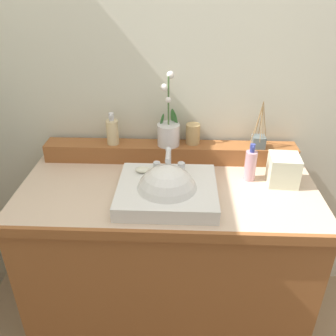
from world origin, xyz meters
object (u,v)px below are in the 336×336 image
object	(u,v)px
soap_dispenser	(112,131)
reed_diffuser	(259,141)
sink_basin	(168,194)
tissue_box	(283,170)
soap_bar	(143,170)
tumbler_cup	(193,134)
lotion_bottle	(250,165)
potted_plant	(169,130)

from	to	relation	value
soap_dispenser	reed_diffuser	xyz separation A→B (m)	(0.72, -0.01, -0.03)
sink_basin	tissue_box	distance (m)	0.54
reed_diffuser	tissue_box	world-z (taller)	reed_diffuser
soap_bar	soap_dispenser	distance (m)	0.30
sink_basin	reed_diffuser	xyz separation A→B (m)	(0.43, 0.34, 0.10)
tumbler_cup	lotion_bottle	world-z (taller)	tumbler_cup
soap_bar	potted_plant	bearing A→B (deg)	66.16
soap_dispenser	potted_plant	bearing A→B (deg)	0.10
sink_basin	lotion_bottle	bearing A→B (deg)	25.80
potted_plant	tumbler_cup	size ratio (longest dim) A/B	3.53
reed_diffuser	lotion_bottle	bearing A→B (deg)	-110.26
potted_plant	reed_diffuser	xyz separation A→B (m)	(0.44, -0.01, -0.04)
sink_basin	lotion_bottle	world-z (taller)	lotion_bottle
soap_dispenser	lotion_bottle	world-z (taller)	soap_dispenser
soap_bar	tissue_box	xyz separation A→B (m)	(0.63, 0.04, -0.01)
lotion_bottle	tumbler_cup	bearing A→B (deg)	143.51
tumbler_cup	tissue_box	size ratio (longest dim) A/B	0.75
soap_bar	reed_diffuser	size ratio (longest dim) A/B	0.30
sink_basin	potted_plant	xyz separation A→B (m)	(-0.01, 0.35, 0.14)
sink_basin	tissue_box	world-z (taller)	sink_basin
soap_bar	soap_dispenser	world-z (taller)	soap_dispenser
tumbler_cup	tissue_box	bearing A→B (deg)	-28.35
sink_basin	soap_dispenser	distance (m)	0.47
sink_basin	potted_plant	size ratio (longest dim) A/B	1.16
reed_diffuser	lotion_bottle	world-z (taller)	reed_diffuser
potted_plant	lotion_bottle	distance (m)	0.43
tumbler_cup	soap_bar	bearing A→B (deg)	-131.25
soap_bar	potted_plant	xyz separation A→B (m)	(0.10, 0.24, 0.09)
reed_diffuser	tumbler_cup	bearing A→B (deg)	174.02
potted_plant	lotion_bottle	xyz separation A→B (m)	(0.38, -0.17, -0.09)
sink_basin	reed_diffuser	size ratio (longest dim) A/B	1.77
tumbler_cup	reed_diffuser	xyz separation A→B (m)	(0.32, -0.03, -0.02)
reed_diffuser	lotion_bottle	size ratio (longest dim) A/B	1.31
sink_basin	lotion_bottle	xyz separation A→B (m)	(0.37, 0.18, 0.05)
lotion_bottle	tissue_box	size ratio (longest dim) A/B	1.33
sink_basin	tumbler_cup	xyz separation A→B (m)	(0.11, 0.37, 0.11)
soap_dispenser	reed_diffuser	size ratio (longest dim) A/B	0.68
sink_basin	soap_dispenser	bearing A→B (deg)	129.34
potted_plant	reed_diffuser	distance (m)	0.44
lotion_bottle	tissue_box	world-z (taller)	lotion_bottle
soap_bar	tissue_box	distance (m)	0.63
potted_plant	soap_bar	bearing A→B (deg)	-113.84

